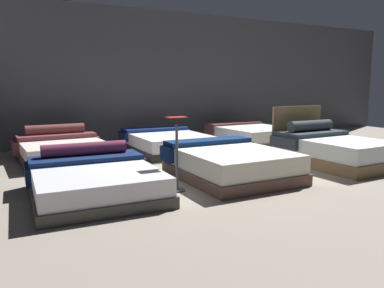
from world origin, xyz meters
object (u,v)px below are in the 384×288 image
bed_2 (331,149)px  bed_3 (62,149)px  bed_0 (94,180)px  price_sign (177,162)px  bed_1 (230,163)px  bed_4 (167,142)px  bed_5 (251,136)px

bed_2 → bed_3: bearing=146.9°
bed_3 → bed_2: bearing=-34.3°
bed_0 → bed_2: bearing=1.9°
bed_0 → price_sign: (1.11, -0.32, 0.20)m
bed_1 → bed_4: bearing=88.4°
bed_0 → bed_1: bed_0 is taller
bed_1 → bed_4: 2.78m
bed_2 → price_sign: size_ratio=2.00×
bed_3 → price_sign: (1.15, -3.13, 0.19)m
bed_2 → price_sign: bearing=-176.3°
bed_2 → bed_4: 3.58m
bed_1 → price_sign: price_sign is taller
bed_4 → price_sign: bearing=-111.1°
bed_4 → price_sign: size_ratio=1.98×
bed_0 → price_sign: 1.18m
bed_1 → bed_3: size_ratio=0.96×
bed_2 → bed_3: (-4.63, 2.77, -0.06)m
bed_1 → bed_4: bed_1 is taller
bed_0 → bed_5: size_ratio=0.95×
bed_1 → price_sign: 1.17m
bed_3 → bed_4: bearing=-4.3°
bed_4 → bed_0: bearing=-129.9°
bed_2 → bed_5: size_ratio=1.01×
bed_1 → bed_4: size_ratio=0.95×
bed_2 → bed_4: bed_2 is taller
bed_3 → price_sign: size_ratio=1.95×
bed_2 → bed_5: bed_2 is taller
bed_0 → bed_3: size_ratio=0.97×
bed_4 → bed_2: bearing=-50.3°
bed_0 → bed_2: bed_2 is taller
bed_0 → bed_1: (2.23, -0.01, 0.03)m
price_sign → bed_3: bearing=110.2°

